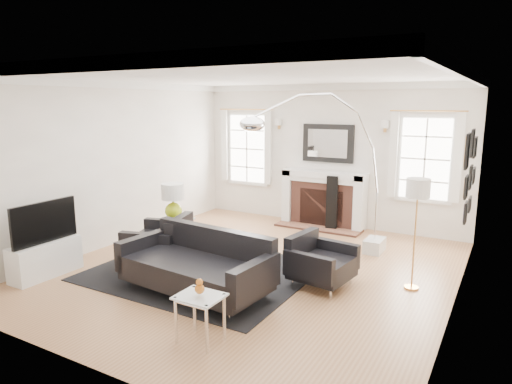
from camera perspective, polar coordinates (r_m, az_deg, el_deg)
The scene contains 25 objects.
floor at distance 6.91m, azimuth -0.30°, elevation -9.58°, with size 6.00×6.00×0.00m, color #9A6540.
back_wall at distance 9.24m, azimuth 9.03°, elevation 4.51°, with size 5.50×0.04×2.80m, color white.
front_wall at distance 4.27m, azimuth -20.86°, elevation -3.73°, with size 5.50×0.04×2.80m, color white.
left_wall at distance 8.25m, azimuth -17.13°, elevation 3.37°, with size 0.04×6.00×2.80m, color white.
right_wall at distance 5.72m, azimuth 24.33°, elevation -0.37°, with size 0.04×6.00×2.80m, color white.
ceiling at distance 6.47m, azimuth -0.32°, elevation 14.29°, with size 5.50×6.00×0.02m, color white.
crown_molding at distance 6.47m, azimuth -0.32°, elevation 13.76°, with size 5.50×6.00×0.12m, color white.
fireplace at distance 9.19m, azimuth 8.41°, elevation -0.94°, with size 1.70×0.69×1.11m.
mantel_mirror at distance 9.18m, azimuth 8.98°, elevation 6.03°, with size 1.05×0.07×0.75m.
window_left at distance 9.99m, azimuth -1.09°, elevation 5.47°, with size 1.24×0.15×1.62m.
window_right at distance 8.71m, azimuth 20.39°, elevation 3.94°, with size 1.24×0.15×1.62m.
gallery_wall at distance 6.97m, azimuth 25.20°, elevation 2.58°, with size 0.04×1.73×1.29m.
tv_unit at distance 7.20m, azimuth -24.83°, elevation -7.02°, with size 0.35×1.00×1.09m.
area_rug at distance 6.84m, azimuth -6.72°, elevation -9.81°, with size 3.03×2.52×0.01m, color black.
sofa at distance 6.03m, azimuth -7.20°, elevation -9.14°, with size 2.11×1.11×0.66m.
armchair_left at distance 7.16m, azimuth -11.70°, elevation -6.12°, with size 1.05×1.12×0.62m.
armchair_right at distance 6.31m, azimuth 7.81°, elevation -8.68°, with size 0.85×0.92×0.56m.
coffee_table at distance 6.73m, azimuth -6.30°, elevation -7.13°, with size 0.84×0.84×0.37m.
side_table_left at distance 7.66m, azimuth -10.21°, elevation -4.12°, with size 0.51×0.51×0.56m.
nesting_table at distance 4.84m, azimuth -7.01°, elevation -13.95°, with size 0.47×0.39×0.51m.
gourd_lamp at distance 7.55m, azimuth -10.33°, elevation -0.84°, with size 0.37×0.37×0.59m.
orange_vase at distance 4.75m, azimuth -7.07°, elevation -11.72°, with size 0.10×0.10×0.16m.
arc_floor_lamp at distance 7.19m, azimuth 7.64°, elevation 3.11°, with size 1.90×1.76×2.69m.
stick_floor_lamp at distance 6.20m, azimuth 19.57°, elevation -0.23°, with size 0.30×0.30×1.49m.
speaker_tower at distance 8.98m, azimuth 9.53°, elevation -1.32°, with size 0.21×0.21×1.06m, color black.
Camera 1 is at (3.22, -5.60, 2.44)m, focal length 32.00 mm.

